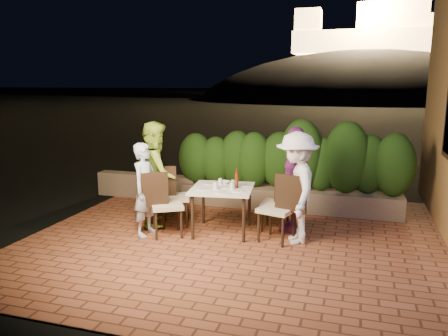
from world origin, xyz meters
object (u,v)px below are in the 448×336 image
at_px(bowl, 224,182).
at_px(diner_green, 156,173).
at_px(chair_right_back, 275,202).
at_px(diner_white, 297,188).
at_px(parapet_lamp, 151,171).
at_px(diner_purple, 296,180).
at_px(chair_right_front, 277,208).
at_px(diner_blue, 145,189).
at_px(chair_left_back, 175,196).
at_px(dining_table, 222,210).
at_px(beer_bottle, 237,178).
at_px(chair_left_front, 167,204).

height_order(bowl, diner_green, diner_green).
xyz_separation_m(chair_right_back, diner_white, (0.40, -0.47, 0.38)).
bearing_deg(diner_green, diner_white, -119.05).
bearing_deg(bowl, parapet_lamp, 145.81).
height_order(chair_right_back, diner_purple, diner_purple).
bearing_deg(chair_right_front, diner_blue, 24.53).
xyz_separation_m(chair_left_back, diner_blue, (-0.25, -0.59, 0.23)).
xyz_separation_m(dining_table, diner_blue, (-1.13, -0.45, 0.37)).
height_order(bowl, diner_blue, diner_blue).
xyz_separation_m(diner_green, parapet_lamp, (-0.87, 1.54, -0.32)).
relative_size(beer_bottle, chair_right_back, 0.34).
height_order(beer_bottle, chair_right_back, beer_bottle).
bearing_deg(diner_green, chair_right_front, -121.08).
bearing_deg(chair_right_front, diner_white, -153.85).
height_order(dining_table, diner_purple, diner_purple).
relative_size(dining_table, chair_left_back, 0.94).
xyz_separation_m(diner_blue, diner_white, (2.33, 0.37, 0.11)).
height_order(dining_table, chair_right_back, chair_right_back).
relative_size(diner_green, diner_purple, 1.03).
height_order(beer_bottle, parapet_lamp, beer_bottle).
bearing_deg(diner_white, chair_left_front, -97.13).
distance_m(chair_right_front, parapet_lamp, 3.49).
height_order(chair_right_back, diner_blue, diner_blue).
relative_size(diner_blue, diner_white, 0.88).
bearing_deg(diner_green, diner_blue, 163.74).
xyz_separation_m(dining_table, chair_left_front, (-0.79, -0.39, 0.14)).
xyz_separation_m(chair_left_front, diner_white, (1.99, 0.31, 0.33)).
xyz_separation_m(chair_left_front, chair_right_front, (1.71, 0.26, 0.01)).
bearing_deg(beer_bottle, diner_purple, 23.24).
bearing_deg(diner_purple, diner_blue, -56.37).
xyz_separation_m(dining_table, bowl, (-0.05, 0.28, 0.40)).
height_order(diner_blue, diner_purple, diner_purple).
bearing_deg(bowl, diner_green, -172.10).
distance_m(chair_left_front, diner_blue, 0.41).
relative_size(bowl, chair_left_back, 0.17).
relative_size(bowl, diner_white, 0.10).
bearing_deg(diner_white, diner_purple, 173.89).
bearing_deg(parapet_lamp, dining_table, -38.63).
distance_m(chair_left_front, diner_green, 0.76).
relative_size(diner_green, parapet_lamp, 12.65).
height_order(chair_left_back, diner_purple, diner_purple).
bearing_deg(diner_green, parapet_lamp, 5.14).
bearing_deg(diner_blue, beer_bottle, -63.81).
xyz_separation_m(chair_right_front, chair_right_back, (-0.12, 0.52, -0.07)).
relative_size(chair_right_back, diner_purple, 0.54).
xyz_separation_m(bowl, chair_left_front, (-0.74, -0.67, -0.26)).
xyz_separation_m(chair_left_front, parapet_lamp, (-1.29, 2.05, 0.05)).
bearing_deg(beer_bottle, chair_left_back, 175.58).
relative_size(chair_left_front, chair_right_front, 0.97).
height_order(beer_bottle, chair_left_front, beer_bottle).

